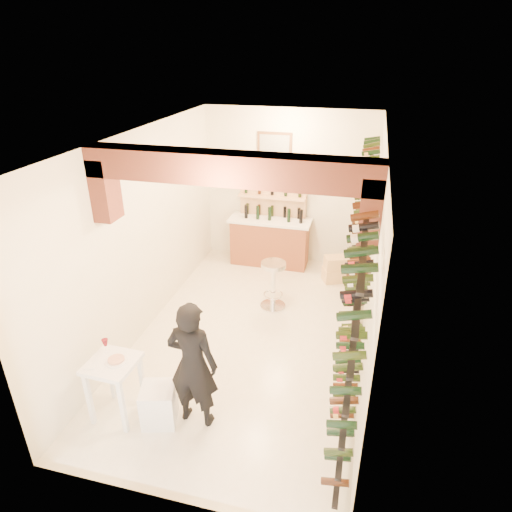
{
  "coord_description": "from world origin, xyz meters",
  "views": [
    {
      "loc": [
        1.55,
        -5.74,
        4.31
      ],
      "look_at": [
        0.0,
        0.3,
        1.3
      ],
      "focal_mm": 31.08,
      "sensor_mm": 36.0,
      "label": 1
    }
  ],
  "objects_px": {
    "wine_rack": "(356,261)",
    "tasting_table": "(113,371)",
    "crate_lower": "(335,274)",
    "white_stool": "(159,405)",
    "back_counter": "(270,240)",
    "chrome_barstool": "(273,282)",
    "person": "(193,365)"
  },
  "relations": [
    {
      "from": "wine_rack",
      "to": "back_counter",
      "type": "xyz_separation_m",
      "value": [
        -1.83,
        2.65,
        -1.02
      ]
    },
    {
      "from": "wine_rack",
      "to": "chrome_barstool",
      "type": "bearing_deg",
      "value": 145.74
    },
    {
      "from": "back_counter",
      "to": "wine_rack",
      "type": "bearing_deg",
      "value": -55.34
    },
    {
      "from": "white_stool",
      "to": "chrome_barstool",
      "type": "relative_size",
      "value": 0.58
    },
    {
      "from": "wine_rack",
      "to": "crate_lower",
      "type": "height_order",
      "value": "wine_rack"
    },
    {
      "from": "back_counter",
      "to": "white_stool",
      "type": "height_order",
      "value": "back_counter"
    },
    {
      "from": "wine_rack",
      "to": "person",
      "type": "height_order",
      "value": "wine_rack"
    },
    {
      "from": "white_stool",
      "to": "crate_lower",
      "type": "relative_size",
      "value": 1.12
    },
    {
      "from": "tasting_table",
      "to": "white_stool",
      "type": "distance_m",
      "value": 0.7
    },
    {
      "from": "person",
      "to": "crate_lower",
      "type": "bearing_deg",
      "value": -106.44
    },
    {
      "from": "white_stool",
      "to": "crate_lower",
      "type": "distance_m",
      "value": 4.59
    },
    {
      "from": "back_counter",
      "to": "person",
      "type": "height_order",
      "value": "person"
    },
    {
      "from": "wine_rack",
      "to": "tasting_table",
      "type": "bearing_deg",
      "value": -143.24
    },
    {
      "from": "person",
      "to": "back_counter",
      "type": "bearing_deg",
      "value": -87.01
    },
    {
      "from": "person",
      "to": "crate_lower",
      "type": "distance_m",
      "value": 4.36
    },
    {
      "from": "wine_rack",
      "to": "white_stool",
      "type": "relative_size",
      "value": 11.12
    },
    {
      "from": "person",
      "to": "chrome_barstool",
      "type": "xyz_separation_m",
      "value": [
        0.37,
        2.82,
        -0.34
      ]
    },
    {
      "from": "white_stool",
      "to": "crate_lower",
      "type": "height_order",
      "value": "white_stool"
    },
    {
      "from": "wine_rack",
      "to": "tasting_table",
      "type": "distance_m",
      "value": 3.52
    },
    {
      "from": "tasting_table",
      "to": "chrome_barstool",
      "type": "distance_m",
      "value": 3.28
    },
    {
      "from": "back_counter",
      "to": "person",
      "type": "bearing_deg",
      "value": -88.96
    },
    {
      "from": "tasting_table",
      "to": "chrome_barstool",
      "type": "height_order",
      "value": "tasting_table"
    },
    {
      "from": "tasting_table",
      "to": "crate_lower",
      "type": "bearing_deg",
      "value": 63.42
    },
    {
      "from": "crate_lower",
      "to": "chrome_barstool",
      "type": "bearing_deg",
      "value": -128.18
    },
    {
      "from": "wine_rack",
      "to": "person",
      "type": "relative_size",
      "value": 3.32
    },
    {
      "from": "person",
      "to": "chrome_barstool",
      "type": "height_order",
      "value": "person"
    },
    {
      "from": "back_counter",
      "to": "white_stool",
      "type": "relative_size",
      "value": 3.32
    },
    {
      "from": "wine_rack",
      "to": "person",
      "type": "bearing_deg",
      "value": -132.86
    },
    {
      "from": "chrome_barstool",
      "to": "crate_lower",
      "type": "height_order",
      "value": "chrome_barstool"
    },
    {
      "from": "tasting_table",
      "to": "white_stool",
      "type": "height_order",
      "value": "tasting_table"
    },
    {
      "from": "back_counter",
      "to": "chrome_barstool",
      "type": "distance_m",
      "value": 1.77
    },
    {
      "from": "tasting_table",
      "to": "crate_lower",
      "type": "height_order",
      "value": "tasting_table"
    }
  ]
}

